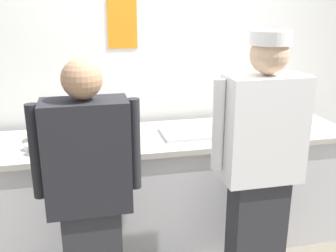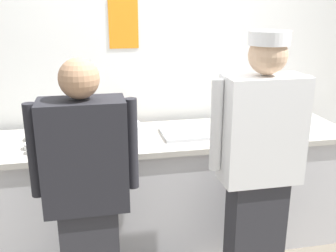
# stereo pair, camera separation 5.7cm
# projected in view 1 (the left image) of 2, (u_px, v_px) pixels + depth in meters

# --- Properties ---
(wall_back) EXTENTS (4.58, 0.11, 2.97)m
(wall_back) POSITION_uv_depth(u_px,v_px,m) (148.00, 51.00, 3.22)
(wall_back) COLOR white
(wall_back) RESTS_ON ground
(prep_counter) EXTENTS (2.92, 0.71, 0.92)m
(prep_counter) POSITION_uv_depth(u_px,v_px,m) (160.00, 190.00, 3.08)
(prep_counter) COLOR silver
(prep_counter) RESTS_ON ground
(chef_near_left) EXTENTS (0.59, 0.24, 1.61)m
(chef_near_left) POSITION_uv_depth(u_px,v_px,m) (90.00, 195.00, 2.16)
(chef_near_left) COLOR #2D2D33
(chef_near_left) RESTS_ON ground
(chef_center) EXTENTS (0.62, 0.24, 1.72)m
(chef_center) POSITION_uv_depth(u_px,v_px,m) (261.00, 164.00, 2.40)
(chef_center) COLOR #2D2D33
(chef_center) RESTS_ON ground
(plate_stack_front) EXTENTS (0.23, 0.23, 0.06)m
(plate_stack_front) POSITION_uv_depth(u_px,v_px,m) (44.00, 136.00, 2.83)
(plate_stack_front) COLOR white
(plate_stack_front) RESTS_ON prep_counter
(plate_stack_rear) EXTENTS (0.24, 0.24, 0.08)m
(plate_stack_rear) POSITION_uv_depth(u_px,v_px,m) (240.00, 124.00, 3.06)
(plate_stack_rear) COLOR white
(plate_stack_rear) RESTS_ON prep_counter
(mixing_bowl_steel) EXTENTS (0.39, 0.39, 0.12)m
(mixing_bowl_steel) POSITION_uv_depth(u_px,v_px,m) (114.00, 132.00, 2.82)
(mixing_bowl_steel) COLOR #B7BABF
(mixing_bowl_steel) RESTS_ON prep_counter
(sheet_tray) EXTENTS (0.46, 0.33, 0.02)m
(sheet_tray) POSITION_uv_depth(u_px,v_px,m) (192.00, 133.00, 2.96)
(sheet_tray) COLOR #B7BABF
(sheet_tray) RESTS_ON prep_counter
(squeeze_bottle_primary) EXTENTS (0.06, 0.06, 0.20)m
(squeeze_bottle_primary) POSITION_uv_depth(u_px,v_px,m) (119.00, 118.00, 3.05)
(squeeze_bottle_primary) COLOR orange
(squeeze_bottle_primary) RESTS_ON prep_counter
(squeeze_bottle_secondary) EXTENTS (0.06, 0.06, 0.20)m
(squeeze_bottle_secondary) POSITION_uv_depth(u_px,v_px,m) (257.00, 125.00, 2.86)
(squeeze_bottle_secondary) COLOR red
(squeeze_bottle_secondary) RESTS_ON prep_counter
(ramekin_orange_sauce) EXTENTS (0.11, 0.11, 0.04)m
(ramekin_orange_sauce) POSITION_uv_depth(u_px,v_px,m) (291.00, 125.00, 3.12)
(ramekin_orange_sauce) COLOR white
(ramekin_orange_sauce) RESTS_ON prep_counter
(ramekin_green_sauce) EXTENTS (0.09, 0.09, 0.04)m
(ramekin_green_sauce) POSITION_uv_depth(u_px,v_px,m) (82.00, 130.00, 3.00)
(ramekin_green_sauce) COLOR white
(ramekin_green_sauce) RESTS_ON prep_counter
(ramekin_yellow_sauce) EXTENTS (0.10, 0.10, 0.04)m
(ramekin_yellow_sauce) POSITION_uv_depth(u_px,v_px,m) (31.00, 147.00, 2.64)
(ramekin_yellow_sauce) COLOR white
(ramekin_yellow_sauce) RESTS_ON prep_counter
(deli_cup) EXTENTS (0.09, 0.09, 0.11)m
(deli_cup) POSITION_uv_depth(u_px,v_px,m) (41.00, 147.00, 2.55)
(deli_cup) COLOR white
(deli_cup) RESTS_ON prep_counter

